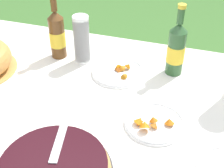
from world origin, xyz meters
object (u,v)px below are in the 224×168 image
cider_bottle_green (176,49)px  cup_stack (82,40)px  snack_plate_left (154,123)px  cider_bottle_amber (57,34)px  snack_plate_right (118,72)px

cider_bottle_green → cup_stack: bearing=-175.0°
cider_bottle_green → snack_plate_left: size_ratio=1.45×
snack_plate_left → cider_bottle_amber: bearing=147.8°
cup_stack → cider_bottle_amber: bearing=175.3°
cider_bottle_amber → snack_plate_right: (0.32, -0.06, -0.11)m
cup_stack → cider_bottle_green: bearing=5.0°
cup_stack → cider_bottle_green: (0.42, 0.04, 0.01)m
cup_stack → cider_bottle_amber: cider_bottle_amber is taller
snack_plate_left → cup_stack: bearing=141.3°
cider_bottle_green → cider_bottle_amber: 0.55m
cider_bottle_green → cider_bottle_amber: cider_bottle_green is taller
cup_stack → cider_bottle_green: cider_bottle_green is taller
cider_bottle_green → snack_plate_left: cider_bottle_green is taller
cup_stack → snack_plate_left: 0.53m
cider_bottle_amber → snack_plate_left: bearing=-32.2°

